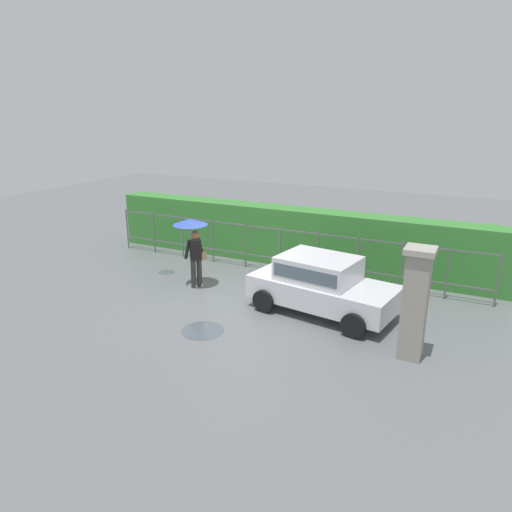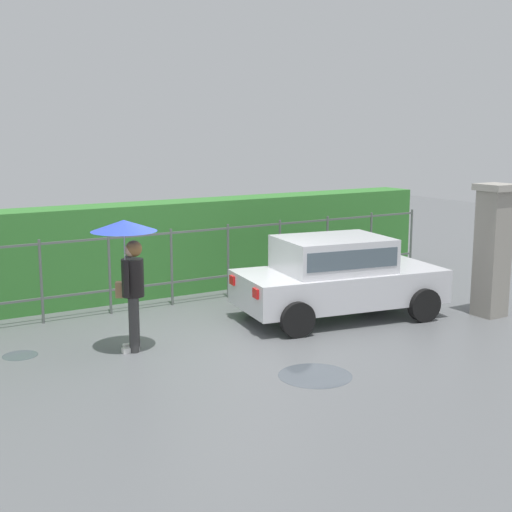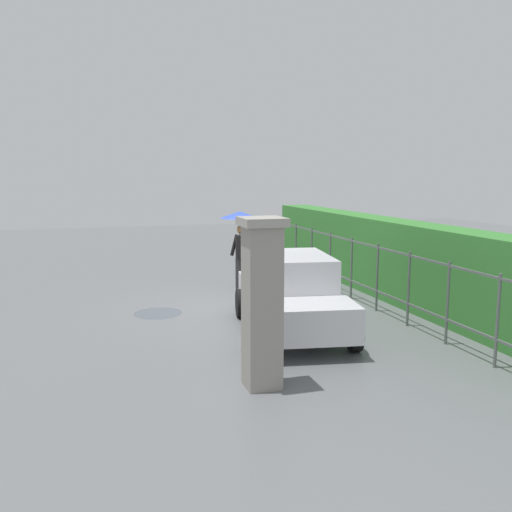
{
  "view_description": "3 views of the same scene",
  "coord_description": "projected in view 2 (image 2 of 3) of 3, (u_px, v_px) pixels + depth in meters",
  "views": [
    {
      "loc": [
        5.88,
        -10.52,
        5.05
      ],
      "look_at": [
        0.53,
        0.25,
        1.29
      ],
      "focal_mm": 33.17,
      "sensor_mm": 36.0,
      "label": 1
    },
    {
      "loc": [
        -5.35,
        -9.52,
        3.41
      ],
      "look_at": [
        0.69,
        0.41,
        1.28
      ],
      "focal_mm": 49.37,
      "sensor_mm": 36.0,
      "label": 2
    },
    {
      "loc": [
        11.96,
        -3.29,
        3.01
      ],
      "look_at": [
        0.49,
        0.19,
        1.21
      ],
      "focal_mm": 38.5,
      "sensor_mm": 36.0,
      "label": 3
    }
  ],
  "objects": [
    {
      "name": "puddle_near",
      "position": [
        315.0,
        375.0,
        9.8
      ],
      "size": [
        1.04,
        1.04,
        0.0
      ],
      "primitive_type": "cylinder",
      "color": "#4C545B",
      "rests_on": "ground"
    },
    {
      "name": "car",
      "position": [
        337.0,
        274.0,
        12.67
      ],
      "size": [
        3.92,
        2.32,
        1.48
      ],
      "rotation": [
        0.0,
        0.0,
        -0.16
      ],
      "color": "silver",
      "rests_on": "ground"
    },
    {
      "name": "pedestrian",
      "position": [
        128.0,
        256.0,
        10.62
      ],
      "size": [
        0.99,
        0.99,
        2.05
      ],
      "rotation": [
        0.0,
        0.0,
        2.69
      ],
      "color": "#333333",
      "rests_on": "ground"
    },
    {
      "name": "hedge_row",
      "position": [
        150.0,
        249.0,
        14.41
      ],
      "size": [
        13.45,
        0.9,
        1.9
      ],
      "primitive_type": "cube",
      "color": "#387F33",
      "rests_on": "ground"
    },
    {
      "name": "fence_section",
      "position": [
        172.0,
        263.0,
        13.54
      ],
      "size": [
        12.5,
        0.05,
        1.5
      ],
      "color": "#59605B",
      "rests_on": "ground"
    },
    {
      "name": "puddle_far",
      "position": [
        20.0,
        355.0,
        10.66
      ],
      "size": [
        0.53,
        0.53,
        0.0
      ],
      "primitive_type": "cylinder",
      "color": "#4C545B",
      "rests_on": "ground"
    },
    {
      "name": "gate_pillar",
      "position": [
        493.0,
        249.0,
        12.71
      ],
      "size": [
        0.6,
        0.6,
        2.42
      ],
      "color": "gray",
      "rests_on": "ground"
    },
    {
      "name": "ground_plane",
      "position": [
        233.0,
        342.0,
        11.34
      ],
      "size": [
        40.0,
        40.0,
        0.0
      ],
      "primitive_type": "plane",
      "color": "slate"
    }
  ]
}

